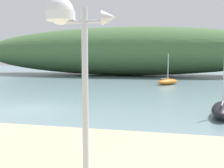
# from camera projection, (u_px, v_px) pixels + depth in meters

# --- Properties ---
(ground_plane) EXTENTS (120.00, 120.00, 0.00)m
(ground_plane) POSITION_uv_depth(u_px,v_px,m) (30.00, 109.00, 13.11)
(ground_plane) COLOR gray
(distant_hill) EXTENTS (45.44, 11.64, 6.92)m
(distant_hill) POSITION_uv_depth(u_px,v_px,m) (123.00, 51.00, 38.13)
(distant_hill) COLOR #476B3D
(distant_hill) RESTS_ON ground
(mast_structure) EXTENTS (1.34, 0.55, 3.49)m
(mast_structure) POSITION_uv_depth(u_px,v_px,m) (69.00, 29.00, 4.91)
(mast_structure) COLOR silver
(mast_structure) RESTS_ON beach_sand
(sailboat_near_shore) EXTENTS (1.52, 2.93, 2.74)m
(sailboat_near_shore) POSITION_uv_depth(u_px,v_px,m) (223.00, 109.00, 11.36)
(sailboat_near_shore) COLOR black
(sailboat_near_shore) RESTS_ON ground
(sailboat_off_point) EXTENTS (2.43, 2.70, 2.94)m
(sailboat_off_point) POSITION_uv_depth(u_px,v_px,m) (168.00, 82.00, 24.83)
(sailboat_off_point) COLOR orange
(sailboat_off_point) RESTS_ON ground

